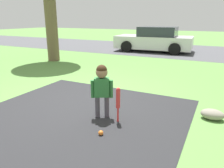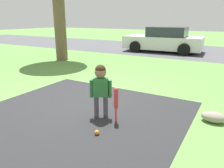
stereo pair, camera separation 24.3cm
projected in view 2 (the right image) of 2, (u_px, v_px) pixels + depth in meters
The scene contains 7 objects.
ground_plane at pixel (85, 98), 4.99m from camera, with size 60.00×60.00×0.00m, color #5B8C42.
street_strip at pixel (180, 50), 12.38m from camera, with size 40.00×6.00×0.01m.
child at pixel (101, 84), 3.86m from camera, with size 0.36×0.25×0.97m.
baseball_bat at pixel (116, 100), 3.71m from camera, with size 0.07×0.07×0.63m.
sports_ball at pixel (97, 132), 3.39m from camera, with size 0.08×0.08×0.08m.
parked_car at pixel (164, 40), 11.72m from camera, with size 4.14×2.22×1.31m.
edging_rock at pixel (213, 117), 3.80m from camera, with size 0.40×0.28×0.19m.
Camera 2 is at (2.89, -3.74, 1.74)m, focal length 35.00 mm.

